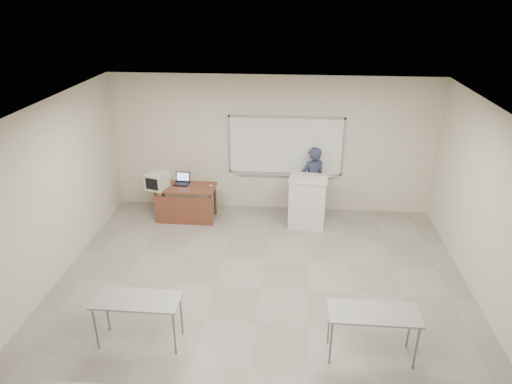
# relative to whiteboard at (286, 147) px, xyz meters

# --- Properties ---
(floor) EXTENTS (7.00, 8.00, 0.01)m
(floor) POSITION_rel_whiteboard_xyz_m (-0.30, -3.97, -1.49)
(floor) COLOR gray
(floor) RESTS_ON ground
(whiteboard) EXTENTS (2.48, 0.10, 1.31)m
(whiteboard) POSITION_rel_whiteboard_xyz_m (0.00, 0.00, 0.00)
(whiteboard) COLOR white
(whiteboard) RESTS_ON floor
(student_desks) EXTENTS (4.40, 2.20, 0.73)m
(student_desks) POSITION_rel_whiteboard_xyz_m (-0.30, -5.32, -0.81)
(student_desks) COLOR #989893
(student_desks) RESTS_ON floor
(instructor_desk) EXTENTS (1.28, 0.64, 0.75)m
(instructor_desk) POSITION_rel_whiteboard_xyz_m (-2.10, -0.78, -0.96)
(instructor_desk) COLOR brown
(instructor_desk) RESTS_ON floor
(podium) EXTENTS (0.77, 0.56, 1.09)m
(podium) POSITION_rel_whiteboard_xyz_m (0.50, -0.77, -0.93)
(podium) COLOR beige
(podium) RESTS_ON floor
(crt_monitor) EXTENTS (0.38, 0.43, 0.36)m
(crt_monitor) POSITION_rel_whiteboard_xyz_m (-2.65, -0.79, -0.56)
(crt_monitor) COLOR #BFB99F
(crt_monitor) RESTS_ON instructor_desk
(laptop) EXTENTS (0.31, 0.29, 0.23)m
(laptop) POSITION_rel_whiteboard_xyz_m (-2.20, -0.51, -0.67)
(laptop) COLOR black
(laptop) RESTS_ON instructor_desk
(mouse) EXTENTS (0.10, 0.07, 0.04)m
(mouse) POSITION_rel_whiteboard_xyz_m (-1.55, -0.62, -0.71)
(mouse) COLOR #A4A5AC
(mouse) RESTS_ON instructor_desk
(keyboard) EXTENTS (0.52, 0.23, 0.03)m
(keyboard) POSITION_rel_whiteboard_xyz_m (0.65, -0.69, -0.38)
(keyboard) COLOR #BFB99F
(keyboard) RESTS_ON podium
(presenter) EXTENTS (0.68, 0.59, 1.56)m
(presenter) POSITION_rel_whiteboard_xyz_m (0.60, -0.21, -0.70)
(presenter) COLOR black
(presenter) RESTS_ON floor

